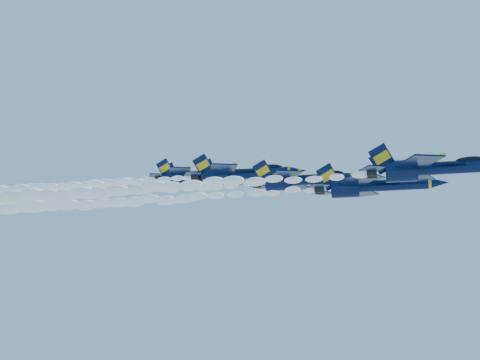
% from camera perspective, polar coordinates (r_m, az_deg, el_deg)
% --- Properties ---
extents(jet_lead, '(15.33, 12.58, 5.70)m').
position_cam_1_polar(jet_lead, '(59.76, 19.73, 1.18)').
color(jet_lead, black).
extents(smoke_trail_jet_lead, '(47.99, 1.95, 1.76)m').
position_cam_1_polar(smoke_trail_jet_lead, '(64.17, -8.45, -0.77)').
color(smoke_trail_jet_lead, white).
extents(jet_second, '(15.72, 12.89, 5.84)m').
position_cam_1_polar(jet_second, '(66.65, 13.84, -0.59)').
color(jet_second, black).
extents(smoke_trail_jet_second, '(47.99, 2.00, 1.80)m').
position_cam_1_polar(smoke_trail_jet_second, '(73.35, -10.87, -2.19)').
color(smoke_trail_jet_second, white).
extents(jet_third, '(16.84, 13.81, 6.26)m').
position_cam_1_polar(jet_third, '(77.80, 6.57, 0.01)').
color(jet_third, black).
extents(smoke_trail_jet_third, '(47.99, 2.15, 1.93)m').
position_cam_1_polar(smoke_trail_jet_third, '(87.34, -14.14, -1.40)').
color(smoke_trail_jet_third, white).
extents(jet_fourth, '(18.87, 15.48, 7.01)m').
position_cam_1_polar(jet_fourth, '(86.78, 0.10, 0.66)').
color(jet_fourth, black).
extents(smoke_trail_jet_fourth, '(47.99, 2.40, 2.16)m').
position_cam_1_polar(smoke_trail_jet_fourth, '(99.30, -18.15, -0.70)').
color(smoke_trail_jet_fourth, white).
extents(jet_fifth, '(17.67, 14.50, 6.57)m').
position_cam_1_polar(jet_fifth, '(97.15, -4.66, 0.50)').
color(jet_fifth, black).
extents(smoke_trail_jet_fifth, '(47.99, 2.25, 2.03)m').
position_cam_1_polar(smoke_trail_jet_fifth, '(111.17, -20.25, -0.68)').
color(smoke_trail_jet_fifth, white).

